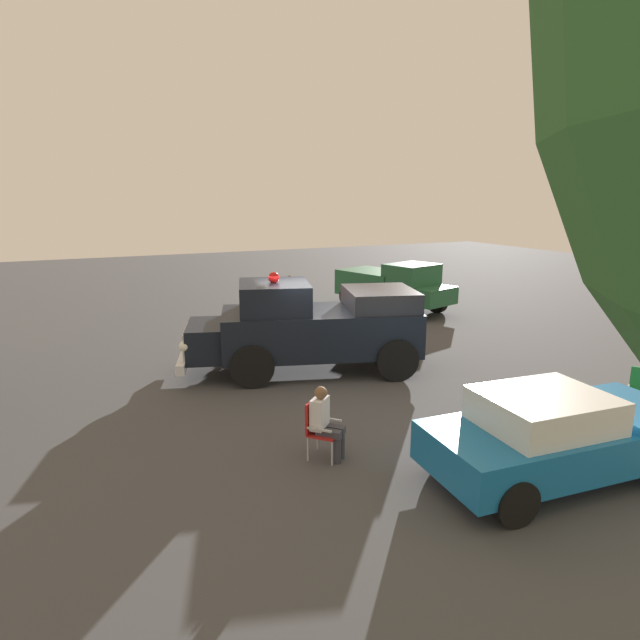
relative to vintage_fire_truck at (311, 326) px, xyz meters
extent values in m
plane|color=#424244|center=(0.12, 0.14, -1.20)|extent=(60.00, 60.00, 0.00)
cylinder|color=black|center=(0.52, -1.74, -0.68)|extent=(0.61, 1.09, 1.04)
cylinder|color=black|center=(-1.40, -1.16, -0.68)|extent=(0.61, 1.09, 1.04)
cylinder|color=black|center=(1.53, 1.61, -0.68)|extent=(0.61, 1.09, 1.04)
cylinder|color=black|center=(-0.38, 2.19, -0.68)|extent=(0.61, 1.09, 1.04)
cube|color=black|center=(0.07, 0.22, -0.15)|extent=(3.43, 5.30, 1.10)
cube|color=black|center=(-0.76, -2.50, -0.28)|extent=(1.94, 1.37, 0.84)
cube|color=black|center=(-0.26, -0.88, 0.75)|extent=(2.31, 2.18, 0.76)
cube|color=#232328|center=(0.52, 1.71, 0.60)|extent=(2.37, 2.19, 0.60)
cube|color=silver|center=(-0.89, -2.94, -0.28)|extent=(1.41, 0.53, 0.64)
cube|color=silver|center=(-0.91, -3.03, -0.70)|extent=(2.20, 0.84, 0.24)
sphere|color=white|center=(-0.14, -3.16, -0.20)|extent=(0.32, 0.32, 0.26)
sphere|color=white|center=(-1.63, -2.71, -0.20)|extent=(0.32, 0.32, 0.26)
sphere|color=red|center=(-0.26, -0.88, 1.25)|extent=(0.35, 0.35, 0.28)
cylinder|color=black|center=(5.86, 2.85, -0.86)|extent=(0.31, 0.70, 0.68)
cylinder|color=black|center=(5.63, -0.04, -0.86)|extent=(0.31, 0.70, 0.68)
cylinder|color=black|center=(7.26, -0.17, -0.86)|extent=(0.31, 0.70, 0.68)
cube|color=#196BAD|center=(6.56, 1.34, -0.58)|extent=(2.13, 4.33, 0.64)
cube|color=#196BAD|center=(6.67, 2.79, -0.22)|extent=(1.75, 1.53, 0.20)
cube|color=white|center=(6.54, 1.04, -0.02)|extent=(1.71, 2.02, 0.56)
cylinder|color=black|center=(-4.41, 7.28, -0.80)|extent=(0.85, 0.50, 0.80)
cylinder|color=black|center=(-3.91, 5.59, -0.80)|extent=(0.85, 0.50, 0.80)
cylinder|color=black|center=(-7.38, 6.40, -0.80)|extent=(0.85, 0.50, 0.80)
cylinder|color=black|center=(-6.88, 4.71, -0.80)|extent=(0.85, 0.50, 0.80)
cube|color=#235B38|center=(-6.56, 5.73, -0.25)|extent=(3.13, 2.59, 1.00)
cube|color=#235B38|center=(-4.74, 6.26, 0.00)|extent=(1.95, 2.15, 1.40)
cube|color=#235B38|center=(-3.68, 6.58, -0.38)|extent=(1.35, 1.89, 0.64)
cylinder|color=#B7BABF|center=(4.43, -1.39, -0.98)|extent=(0.04, 0.04, 0.44)
cylinder|color=#B7BABF|center=(4.73, -1.71, -0.98)|extent=(0.04, 0.04, 0.44)
cylinder|color=#B7BABF|center=(4.11, -1.69, -0.98)|extent=(0.04, 0.04, 0.44)
cylinder|color=#B7BABF|center=(4.41, -2.01, -0.98)|extent=(0.04, 0.04, 0.44)
cube|color=#B21E1E|center=(4.42, -1.70, -0.74)|extent=(0.68, 0.68, 0.04)
cube|color=#B21E1E|center=(4.24, -1.87, -0.46)|extent=(0.36, 0.38, 0.56)
cube|color=#B7BABF|center=(4.25, -1.53, -0.58)|extent=(0.34, 0.33, 0.03)
cube|color=#B7BABF|center=(4.58, -1.88, -0.58)|extent=(0.34, 0.33, 0.03)
cylinder|color=#B7BABF|center=(5.53, 4.48, -0.98)|extent=(0.04, 0.04, 0.44)
cylinder|color=#B7BABF|center=(5.30, 4.85, -0.98)|extent=(0.04, 0.04, 0.44)
cube|color=#B7BABF|center=(5.40, 4.65, -0.58)|extent=(0.26, 0.39, 0.03)
cylinder|color=#383842|center=(4.54, -1.45, -0.97)|extent=(0.18, 0.18, 0.45)
cylinder|color=#383842|center=(4.68, -1.59, -0.97)|extent=(0.18, 0.18, 0.45)
cube|color=#383842|center=(4.43, -1.56, -0.69)|extent=(0.42, 0.41, 0.13)
cube|color=#383842|center=(4.57, -1.70, -0.69)|extent=(0.42, 0.41, 0.13)
cube|color=silver|center=(4.35, -1.77, -0.39)|extent=(0.43, 0.44, 0.54)
sphere|color=brown|center=(4.37, -1.75, -0.02)|extent=(0.31, 0.31, 0.22)
cylinder|color=#2D334C|center=(-5.35, 1.49, -0.76)|extent=(0.20, 0.20, 0.88)
cylinder|color=#2D334C|center=(-5.45, 1.69, -0.76)|extent=(0.20, 0.20, 0.88)
cube|color=maroon|center=(-5.40, 1.59, -0.04)|extent=(0.42, 0.49, 0.56)
cylinder|color=maroon|center=(-5.28, 1.35, -0.10)|extent=(0.13, 0.13, 0.60)
cylinder|color=maroon|center=(-5.52, 1.83, -0.10)|extent=(0.13, 0.13, 0.60)
sphere|color=brown|center=(-5.40, 1.59, 0.36)|extent=(0.31, 0.31, 0.23)
camera|label=1|loc=(12.15, -5.37, 3.25)|focal=30.26mm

